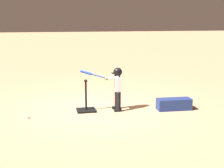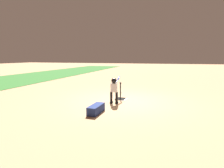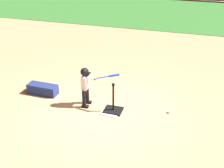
% 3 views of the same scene
% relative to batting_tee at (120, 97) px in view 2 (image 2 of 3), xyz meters
% --- Properties ---
extents(ground_plane, '(90.00, 90.00, 0.00)m').
position_rel_batting_tee_xyz_m(ground_plane, '(-0.22, -0.18, -0.10)').
color(ground_plane, tan).
extents(home_plate, '(0.51, 0.51, 0.02)m').
position_rel_batting_tee_xyz_m(home_plate, '(-0.04, -0.07, -0.09)').
color(home_plate, white).
rests_on(home_plate, ground_plane).
extents(batting_tee, '(0.46, 0.41, 0.78)m').
position_rel_batting_tee_xyz_m(batting_tee, '(0.00, 0.00, 0.00)').
color(batting_tee, black).
rests_on(batting_tee, ground_plane).
extents(batter_child, '(1.02, 0.33, 1.06)m').
position_rel_batting_tee_xyz_m(batter_child, '(-0.73, 0.08, 0.57)').
color(batter_child, black).
rests_on(batter_child, ground_plane).
extents(baseball, '(0.07, 0.07, 0.07)m').
position_rel_batting_tee_xyz_m(baseball, '(1.37, 0.31, -0.07)').
color(baseball, white).
rests_on(baseball, ground_plane).
extents(equipment_bag, '(0.85, 0.35, 0.28)m').
position_rel_batting_tee_xyz_m(equipment_bag, '(-2.14, 0.32, 0.04)').
color(equipment_bag, navy).
rests_on(equipment_bag, ground_plane).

